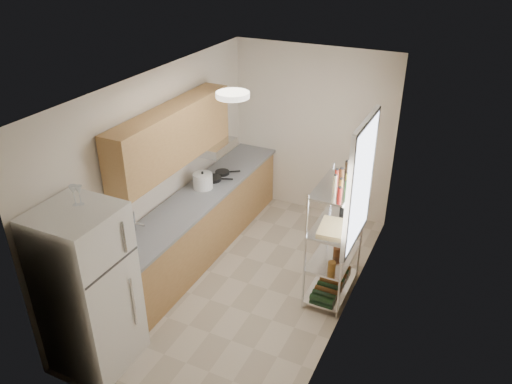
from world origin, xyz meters
TOP-DOWN VIEW (x-y plane):
  - room at (0.00, 0.00)m, footprint 2.52×4.42m
  - counter_run at (-0.92, 0.44)m, footprint 0.63×3.51m
  - upper_cabinets at (-1.05, 0.10)m, footprint 0.33×2.20m
  - range_hood at (-1.00, 0.90)m, footprint 0.50×0.60m
  - window at (1.23, 0.35)m, footprint 0.06×1.00m
  - bakers_rack at (1.00, 0.30)m, footprint 0.45×0.90m
  - ceiling_dome at (0.00, -0.30)m, footprint 0.34×0.34m
  - refrigerator at (-0.87, -1.77)m, footprint 0.74×0.74m
  - wine_glass_a at (-0.92, -1.68)m, footprint 0.07×0.07m
  - wine_glass_b at (-0.88, -1.64)m, footprint 0.07×0.07m
  - rice_cooker at (-0.96, 0.57)m, footprint 0.26×0.26m
  - frying_pan_large at (-0.96, 0.83)m, footprint 0.32×0.32m
  - frying_pan_small at (-0.93, 1.06)m, footprint 0.29×0.29m
  - cutting_board at (1.03, 0.16)m, footprint 0.39×0.48m
  - espresso_machine at (1.08, 0.60)m, footprint 0.21×0.26m
  - storage_bag at (0.99, 0.63)m, footprint 0.13×0.16m

SIDE VIEW (x-z plane):
  - counter_run at x=-0.92m, z-range 0.00..0.90m
  - storage_bag at x=0.99m, z-range 0.56..0.72m
  - refrigerator at x=-0.87m, z-range 0.00..1.79m
  - frying_pan_small at x=-0.93m, z-range 0.90..0.94m
  - frying_pan_large at x=-0.96m, z-range 0.90..0.94m
  - rice_cooker at x=-0.96m, z-range 0.90..1.11m
  - cutting_board at x=1.03m, z-range 1.01..1.04m
  - bakers_rack at x=1.00m, z-range 0.24..1.97m
  - espresso_machine at x=1.08m, z-range 1.01..1.27m
  - room at x=0.00m, z-range -0.01..2.61m
  - range_hood at x=-1.00m, z-range 1.33..1.45m
  - window at x=1.23m, z-range 0.82..2.28m
  - upper_cabinets at x=-1.05m, z-range 1.45..2.17m
  - wine_glass_b at x=-0.88m, z-range 1.79..1.98m
  - wine_glass_a at x=-0.92m, z-range 1.79..1.99m
  - ceiling_dome at x=0.00m, z-range 2.54..2.60m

